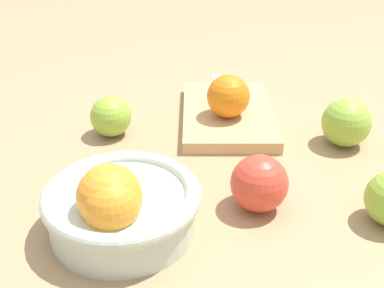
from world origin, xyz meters
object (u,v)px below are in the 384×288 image
cutting_board (226,114)px  knife (227,93)px  bowl (120,205)px  orange_on_board (231,96)px  apple_back_right (111,116)px  apple_front_left (259,183)px  apple_front_right (346,123)px

cutting_board → knife: bearing=1.7°
knife → bowl: bearing=163.5°
knife → orange_on_board: bearing=-174.2°
knife → apple_back_right: apple_back_right is taller
apple_front_left → cutting_board: bearing=11.1°
cutting_board → apple_front_right: apple_front_right is taller
orange_on_board → bowl: bearing=157.4°
knife → cutting_board: bearing=-178.3°
bowl → orange_on_board: size_ratio=2.62×
bowl → apple_front_left: bearing=-67.8°
bowl → cutting_board: size_ratio=0.76×
orange_on_board → apple_front_left: orange_on_board is taller
apple_front_left → apple_back_right: bearing=52.8°
bowl → apple_front_right: size_ratio=2.46×
knife → apple_front_left: size_ratio=2.04×
cutting_board → apple_back_right: size_ratio=3.71×
bowl → orange_on_board: (0.30, -0.12, 0.02)m
cutting_board → apple_front_right: size_ratio=3.23×
cutting_board → orange_on_board: 0.06m
apple_back_right → orange_on_board: bearing=-76.4°
orange_on_board → apple_front_right: 0.19m
apple_front_right → apple_front_left: bearing=142.6°
apple_back_right → apple_front_right: size_ratio=0.87×
cutting_board → orange_on_board: bearing=-165.6°
knife → apple_front_right: size_ratio=1.97×
apple_front_right → orange_on_board: bearing=76.6°
apple_back_right → apple_front_right: (0.00, -0.38, 0.01)m
orange_on_board → apple_front_left: 0.24m
bowl → knife: size_ratio=1.25×
orange_on_board → apple_back_right: size_ratio=1.08×
apple_front_left → orange_on_board: bearing=10.6°
bowl → cutting_board: bowl is taller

